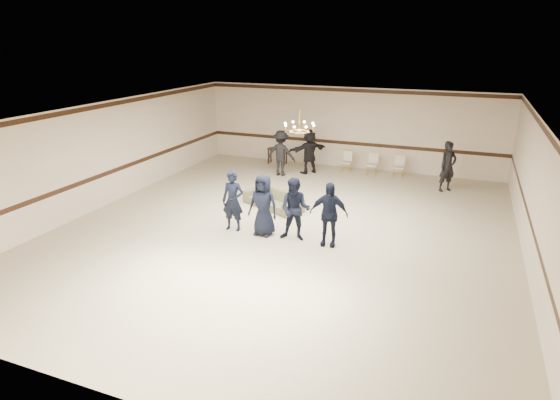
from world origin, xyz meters
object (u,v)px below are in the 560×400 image
at_px(settee, 273,198).
at_px(adult_left, 281,153).
at_px(adult_mid, 309,151).
at_px(banquet_chair_mid, 372,164).
at_px(boy_b, 263,205).
at_px(banquet_chair_left, 347,162).
at_px(chandelier, 299,120).
at_px(boy_c, 295,210).
at_px(boy_d, 329,214).
at_px(banquet_chair_right, 399,167).
at_px(console_table, 277,156).
at_px(adult_right, 448,167).
at_px(boy_a, 233,201).

height_order(settee, adult_left, adult_left).
height_order(adult_mid, banquet_chair_mid, adult_mid).
bearing_deg(boy_b, settee, 107.94).
bearing_deg(banquet_chair_left, chandelier, -88.01).
distance_m(boy_c, boy_d, 0.90).
relative_size(boy_d, banquet_chair_right, 2.01).
xyz_separation_m(adult_mid, console_table, (-1.66, 0.81, -0.54)).
relative_size(adult_left, adult_right, 1.00).
distance_m(boy_c, settee, 2.59).
xyz_separation_m(chandelier, settee, (-1.00, 0.45, -2.58)).
height_order(adult_left, banquet_chair_left, adult_left).
bearing_deg(boy_d, console_table, 114.22).
height_order(adult_mid, banquet_chair_left, adult_mid).
relative_size(boy_d, banquet_chair_mid, 2.01).
bearing_deg(banquet_chair_right, banquet_chair_left, 174.57).
bearing_deg(banquet_chair_right, adult_mid, -175.03).
distance_m(boy_b, boy_d, 1.80).
bearing_deg(adult_right, settee, 175.92).
height_order(boy_a, console_table, boy_a).
height_order(adult_mid, console_table, adult_mid).
xyz_separation_m(settee, banquet_chair_mid, (2.16, 4.75, 0.12)).
relative_size(settee, banquet_chair_mid, 2.45).
xyz_separation_m(boy_d, banquet_chair_right, (0.78, 6.80, -0.42)).
distance_m(chandelier, banquet_chair_right, 6.14).
bearing_deg(settee, adult_mid, 117.59).
bearing_deg(boy_a, boy_d, -4.65).
relative_size(chandelier, settee, 0.46).
bearing_deg(banquet_chair_left, banquet_chair_mid, 3.73).
bearing_deg(boy_c, chandelier, 100.02).
relative_size(boy_b, boy_d, 1.00).
height_order(boy_c, adult_mid, adult_mid).
bearing_deg(adult_left, banquet_chair_mid, -157.98).
relative_size(boy_a, banquet_chair_mid, 2.01).
xyz_separation_m(settee, banquet_chair_left, (1.16, 4.75, 0.12)).
xyz_separation_m(boy_d, banquet_chair_mid, (-0.22, 6.80, -0.42)).
height_order(boy_d, banquet_chair_left, boy_d).
bearing_deg(boy_d, banquet_chair_right, 76.60).
relative_size(boy_d, settee, 0.82).
bearing_deg(banquet_chair_mid, console_table, 175.35).
bearing_deg(adult_mid, boy_c, 55.86).
distance_m(chandelier, banquet_chair_left, 5.75).
distance_m(banquet_chair_mid, banquet_chair_right, 1.00).
height_order(banquet_chair_left, banquet_chair_mid, same).
bearing_deg(boy_a, settee, 76.47).
xyz_separation_m(boy_a, console_table, (-1.52, 7.00, -0.50)).
relative_size(chandelier, banquet_chair_right, 1.13).
xyz_separation_m(banquet_chair_mid, banquet_chair_right, (1.00, 0.00, 0.00)).
relative_size(chandelier, boy_d, 0.56).
xyz_separation_m(settee, adult_mid, (-0.18, 4.13, 0.57)).
xyz_separation_m(boy_c, settee, (-1.48, 2.06, -0.54)).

